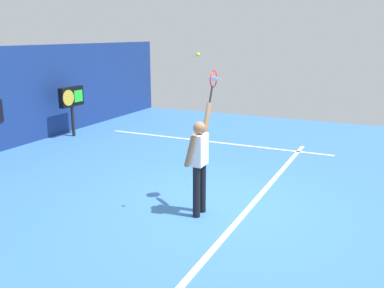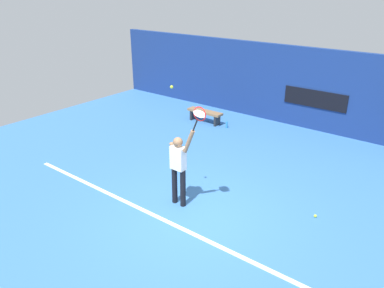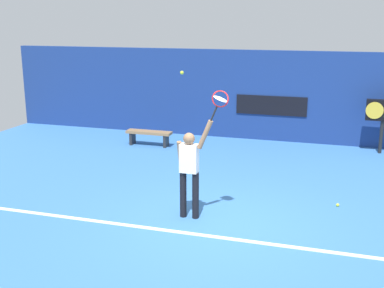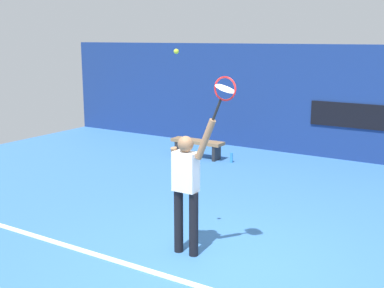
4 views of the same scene
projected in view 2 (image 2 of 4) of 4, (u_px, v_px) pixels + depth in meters
name	position (u px, v px, depth m)	size (l,w,h in m)	color
ground_plane	(194.00, 216.00, 8.45)	(18.00, 18.00, 0.00)	#3870B2
back_wall	(317.00, 90.00, 12.92)	(18.00, 0.20, 2.82)	navy
sponsor_banner_center	(315.00, 99.00, 12.94)	(2.20, 0.03, 0.60)	black
court_baseline	(178.00, 227.00, 8.05)	(10.00, 0.10, 0.01)	white
tennis_player	(179.00, 165.00, 8.51)	(0.71, 0.31, 1.96)	black
tennis_racket	(199.00, 115.00, 7.67)	(0.41, 0.27, 0.62)	black
tennis_ball	(172.00, 87.00, 7.86)	(0.07, 0.07, 0.07)	#CCE033
court_bench	(205.00, 114.00, 13.95)	(1.40, 0.36, 0.45)	olive
water_bottle	(227.00, 125.00, 13.49)	(0.07, 0.07, 0.24)	#338CD8
spare_ball	(315.00, 216.00, 8.38)	(0.07, 0.07, 0.07)	#CCE033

